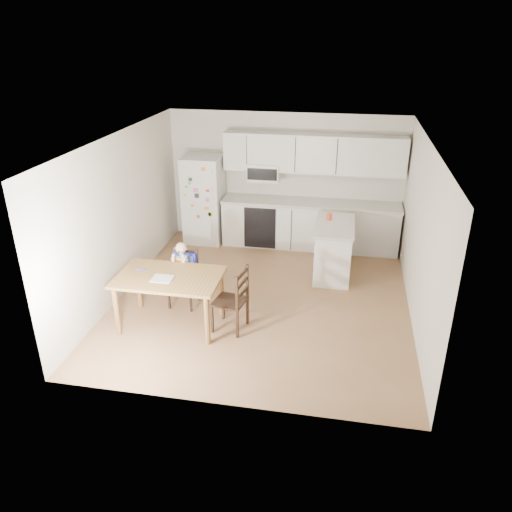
{
  "coord_description": "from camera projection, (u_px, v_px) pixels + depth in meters",
  "views": [
    {
      "loc": [
        1.16,
        -6.81,
        3.92
      ],
      "look_at": [
        -0.04,
        -0.38,
        0.91
      ],
      "focal_mm": 35.0,
      "sensor_mm": 36.0,
      "label": 1
    }
  ],
  "objects": [
    {
      "name": "kitchen_run",
      "position": [
        309.0,
        203.0,
        9.46
      ],
      "size": [
        3.37,
        0.62,
        2.15
      ],
      "color": "silver",
      "rests_on": "ground"
    },
    {
      "name": "red_cup",
      "position": [
        329.0,
        217.0,
        8.51
      ],
      "size": [
        0.09,
        0.09,
        0.11
      ],
      "primitive_type": "cylinder",
      "color": "#E04828",
      "rests_on": "kitchen_island"
    },
    {
      "name": "napkin",
      "position": [
        162.0,
        279.0,
        6.82
      ],
      "size": [
        0.28,
        0.25,
        0.01
      ],
      "primitive_type": "cube",
      "color": "#A3A3A7",
      "rests_on": "dining_table"
    },
    {
      "name": "toddler_spoon",
      "position": [
        140.0,
        269.0,
        7.07
      ],
      "size": [
        0.12,
        0.06,
        0.02
      ],
      "primitive_type": "cylinder",
      "rotation": [
        0.0,
        1.57,
        0.35
      ],
      "color": "#212DD4",
      "rests_on": "dining_table"
    },
    {
      "name": "dining_table",
      "position": [
        169.0,
        283.0,
        6.95
      ],
      "size": [
        1.45,
        0.94,
        0.78
      ],
      "color": "brown",
      "rests_on": "ground"
    },
    {
      "name": "chair_booster",
      "position": [
        183.0,
        267.0,
        7.52
      ],
      "size": [
        0.41,
        0.41,
        1.03
      ],
      "rotation": [
        0.0,
        0.0,
        -0.07
      ],
      "color": "black",
      "rests_on": "ground"
    },
    {
      "name": "refrigerator",
      "position": [
        204.0,
        199.0,
        9.73
      ],
      "size": [
        0.72,
        0.7,
        1.7
      ],
      "primitive_type": "cube",
      "color": "silver",
      "rests_on": "ground"
    },
    {
      "name": "chair_side",
      "position": [
        236.0,
        296.0,
        6.88
      ],
      "size": [
        0.49,
        0.49,
        0.95
      ],
      "rotation": [
        0.0,
        0.0,
        -1.75
      ],
      "color": "black",
      "rests_on": "ground"
    },
    {
      "name": "room",
      "position": [
        269.0,
        214.0,
        7.82
      ],
      "size": [
        4.52,
        5.01,
        2.51
      ],
      "color": "brown",
      "rests_on": "ground"
    },
    {
      "name": "kitchen_island",
      "position": [
        334.0,
        249.0,
        8.52
      ],
      "size": [
        0.65,
        1.24,
        0.91
      ],
      "color": "silver",
      "rests_on": "ground"
    }
  ]
}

